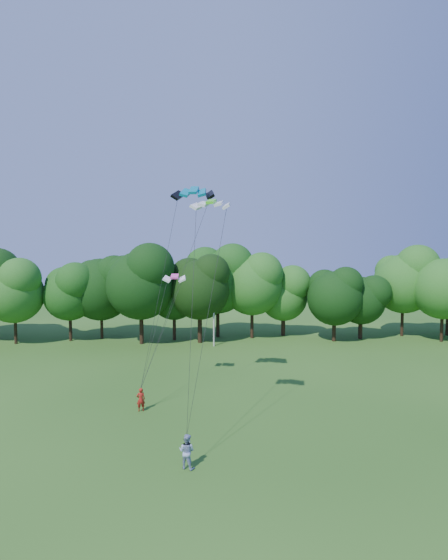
{
  "coord_description": "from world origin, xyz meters",
  "views": [
    {
      "loc": [
        0.13,
        -19.17,
        12.26
      ],
      "look_at": [
        1.92,
        13.0,
        9.66
      ],
      "focal_mm": 28.0,
      "sensor_mm": 36.0,
      "label": 1
    }
  ],
  "objects": [
    {
      "name": "kite_green",
      "position": [
        0.86,
        8.28,
        14.96
      ],
      "size": [
        2.62,
        1.66,
        0.41
      ],
      "rotation": [
        0.0,
        0.0,
        -0.25
      ],
      "color": "#4FE622",
      "rests_on": "ground"
    },
    {
      "name": "utility_pole",
      "position": [
        1.79,
        32.96,
        3.9
      ],
      "size": [
        1.4,
        0.7,
        7.54
      ],
      "rotation": [
        0.0,
        0.0,
        -0.43
      ],
      "color": "#B4B2AB",
      "rests_on": "ground"
    },
    {
      "name": "kite_flyer_left",
      "position": [
        -4.27,
        12.5,
        0.87
      ],
      "size": [
        0.73,
        0.58,
        1.74
      ],
      "primitive_type": "imported",
      "rotation": [
        0.0,
        0.0,
        3.43
      ],
      "color": "#A21D14",
      "rests_on": "ground"
    },
    {
      "name": "kite_flyer_right",
      "position": [
        -0.63,
        4.01,
        0.96
      ],
      "size": [
        1.15,
        1.05,
        1.92
      ],
      "primitive_type": "imported",
      "rotation": [
        0.0,
        0.0,
        2.7
      ],
      "color": "#92A1CB",
      "rests_on": "ground"
    },
    {
      "name": "kite_teal",
      "position": [
        -0.3,
        14.67,
        16.43
      ],
      "size": [
        3.31,
        1.85,
        0.76
      ],
      "rotation": [
        0.0,
        0.0,
        -0.16
      ],
      "color": "#047695",
      "rests_on": "ground"
    },
    {
      "name": "tree_back_center",
      "position": [
        0.1,
        34.92,
        7.48
      ],
      "size": [
        8.23,
        8.23,
        11.97
      ],
      "color": "#2E2112",
      "rests_on": "ground"
    },
    {
      "name": "ground",
      "position": [
        0.0,
        0.0,
        0.0
      ],
      "size": [
        160.0,
        160.0,
        0.0
      ],
      "primitive_type": "plane",
      "color": "#234D15",
      "rests_on": "ground"
    },
    {
      "name": "kite_pink",
      "position": [
        -2.02,
        18.05,
        9.58
      ],
      "size": [
        1.97,
        1.04,
        0.41
      ],
      "rotation": [
        0.0,
        0.0,
        -0.06
      ],
      "color": "#FF46B2",
      "rests_on": "ground"
    }
  ]
}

